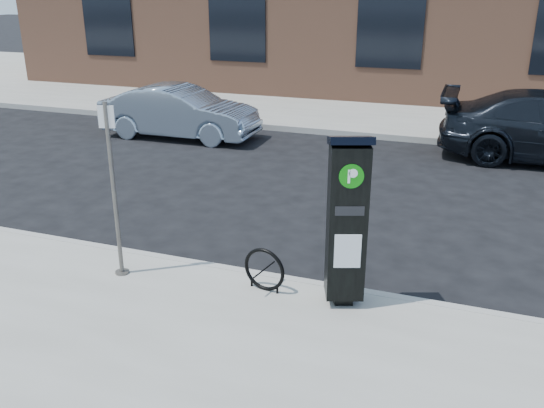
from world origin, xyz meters
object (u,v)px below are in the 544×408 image
at_px(car_silver, 180,112).
at_px(bike_rack, 264,270).
at_px(parking_kiosk, 347,220).
at_px(sign_pole, 114,193).

bearing_deg(car_silver, bike_rack, -145.91).
relative_size(parking_kiosk, bike_rack, 3.66).
height_order(parking_kiosk, bike_rack, parking_kiosk).
relative_size(sign_pole, car_silver, 0.56).
relative_size(parking_kiosk, car_silver, 0.51).
xyz_separation_m(parking_kiosk, bike_rack, (-0.96, -0.05, -0.77)).
height_order(sign_pole, bike_rack, sign_pole).
height_order(bike_rack, car_silver, car_silver).
distance_m(parking_kiosk, bike_rack, 1.23).
xyz_separation_m(parking_kiosk, sign_pole, (-2.84, -0.27, 0.06)).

